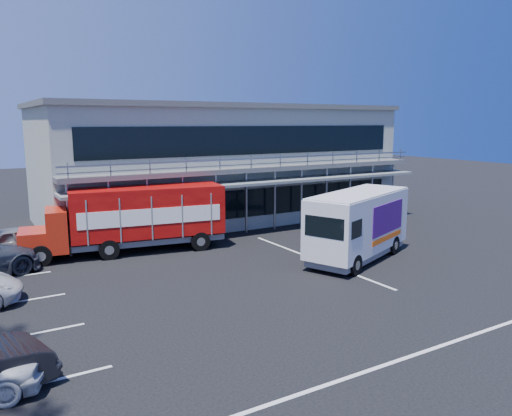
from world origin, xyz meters
TOP-DOWN VIEW (x-y plane):
  - ground at (0.00, 0.00)m, footprint 120.00×120.00m
  - building at (3.00, 14.94)m, footprint 22.40×12.00m
  - red_truck at (-4.64, 8.60)m, footprint 9.57×3.59m
  - white_van at (3.66, 2.00)m, footprint 6.72×4.44m
  - parked_car_e at (-9.50, 10.80)m, footprint 4.39×2.54m

SIDE VIEW (x-z plane):
  - ground at x=0.00m, z-range 0.00..0.00m
  - parked_car_e at x=-9.50m, z-range 0.00..1.41m
  - white_van at x=3.66m, z-range 0.09..3.20m
  - red_truck at x=-4.64m, z-range 0.15..3.30m
  - building at x=3.00m, z-range 0.01..7.31m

